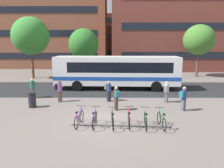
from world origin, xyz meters
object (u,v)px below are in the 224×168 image
at_px(city_bus, 116,71).
at_px(parked_bicycle_purple_1, 95,119).
at_px(trash_bin, 32,100).
at_px(street_tree_2, 199,40).
at_px(parked_bicycle_red_3, 129,119).
at_px(commuter_black_pack_2, 59,89).
at_px(parked_bicycle_green_4, 146,120).
at_px(commuter_teal_pack_4, 116,97).
at_px(street_tree_0, 31,36).
at_px(parked_bicycle_green_5, 161,121).
at_px(street_tree_1, 84,44).
at_px(commuter_grey_pack_0, 33,87).
at_px(parked_bicycle_purple_0, 79,119).
at_px(commuter_grey_pack_1, 166,90).
at_px(commuter_olive_pack_3, 109,90).
at_px(commuter_teal_pack_5, 184,97).
at_px(parked_bicycle_black_2, 113,120).

relative_size(city_bus, parked_bicycle_purple_1, 7.02).
xyz_separation_m(trash_bin, street_tree_2, (17.10, 14.43, 4.37)).
height_order(parked_bicycle_red_3, commuter_black_pack_2, commuter_black_pack_2).
bearing_deg(parked_bicycle_green_4, commuter_teal_pack_4, 31.41).
height_order(commuter_teal_pack_4, street_tree_0, street_tree_0).
xyz_separation_m(parked_bicycle_green_5, street_tree_2, (8.73, 18.13, 4.51)).
bearing_deg(street_tree_1, street_tree_2, 1.12).
relative_size(commuter_grey_pack_0, street_tree_2, 0.24).
bearing_deg(parked_bicycle_purple_1, parked_bicycle_purple_0, 85.33).
height_order(commuter_grey_pack_1, street_tree_1, street_tree_1).
height_order(parked_bicycle_purple_0, commuter_olive_pack_3, commuter_olive_pack_3).
bearing_deg(commuter_olive_pack_3, trash_bin, -121.84).
height_order(trash_bin, street_tree_2, street_tree_2).
distance_m(commuter_grey_pack_1, commuter_teal_pack_4, 4.38).
relative_size(commuter_grey_pack_0, commuter_teal_pack_4, 1.00).
height_order(parked_bicycle_red_3, commuter_grey_pack_0, commuter_grey_pack_0).
bearing_deg(street_tree_0, commuter_teal_pack_5, -42.19).
bearing_deg(street_tree_0, parked_bicycle_green_4, -53.86).
height_order(commuter_grey_pack_1, street_tree_2, street_tree_2).
height_order(trash_bin, street_tree_0, street_tree_0).
distance_m(city_bus, parked_bicycle_green_5, 10.42).
relative_size(commuter_olive_pack_3, street_tree_1, 0.25).
xyz_separation_m(street_tree_0, street_tree_2, (21.70, 1.51, -0.46)).
distance_m(commuter_olive_pack_3, commuter_teal_pack_5, 5.61).
relative_size(parked_bicycle_purple_0, commuter_olive_pack_3, 1.06).
distance_m(commuter_grey_pack_1, street_tree_1, 15.40).
bearing_deg(parked_bicycle_purple_0, parked_bicycle_green_4, -85.94).
distance_m(parked_bicycle_black_2, commuter_olive_pack_3, 5.34).
relative_size(commuter_teal_pack_4, street_tree_0, 0.21).
relative_size(commuter_black_pack_2, street_tree_1, 0.27).
xyz_separation_m(parked_bicycle_green_4, commuter_teal_pack_4, (-1.55, 3.00, 0.57)).
bearing_deg(street_tree_1, commuter_teal_pack_5, -59.95).
height_order(parked_bicycle_purple_1, commuter_grey_pack_1, commuter_grey_pack_1).
distance_m(commuter_olive_pack_3, street_tree_2, 17.78).
bearing_deg(parked_bicycle_green_5, parked_bicycle_purple_1, 83.67).
height_order(street_tree_0, street_tree_1, street_tree_0).
height_order(city_bus, trash_bin, city_bus).
bearing_deg(parked_bicycle_green_5, parked_bicycle_green_4, 83.86).
height_order(parked_bicycle_green_5, commuter_black_pack_2, commuter_black_pack_2).
xyz_separation_m(parked_bicycle_purple_1, street_tree_1, (-2.86, 17.65, 3.92)).
relative_size(commuter_olive_pack_3, commuter_teal_pack_4, 0.98).
bearing_deg(commuter_olive_pack_3, street_tree_1, 146.87).
bearing_deg(commuter_grey_pack_0, city_bus, 114.52).
relative_size(commuter_grey_pack_1, commuter_black_pack_2, 0.96).
bearing_deg(parked_bicycle_red_3, street_tree_1, 16.58).
distance_m(parked_bicycle_green_4, commuter_teal_pack_4, 3.43).
bearing_deg(street_tree_0, parked_bicycle_purple_1, -60.43).
height_order(parked_bicycle_red_3, commuter_teal_pack_4, commuter_teal_pack_4).
bearing_deg(street_tree_2, commuter_grey_pack_1, -119.10).
bearing_deg(parked_bicycle_black_2, commuter_olive_pack_3, 0.40).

